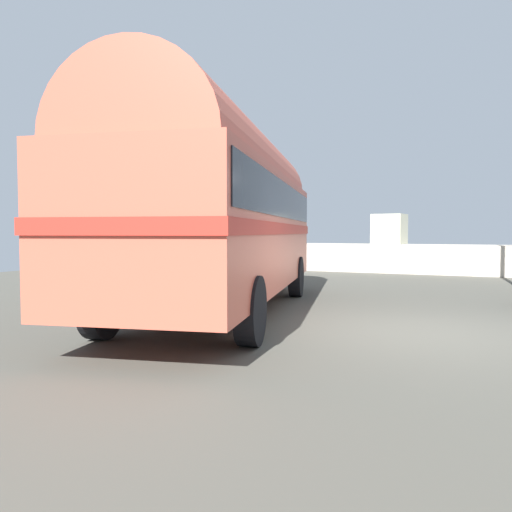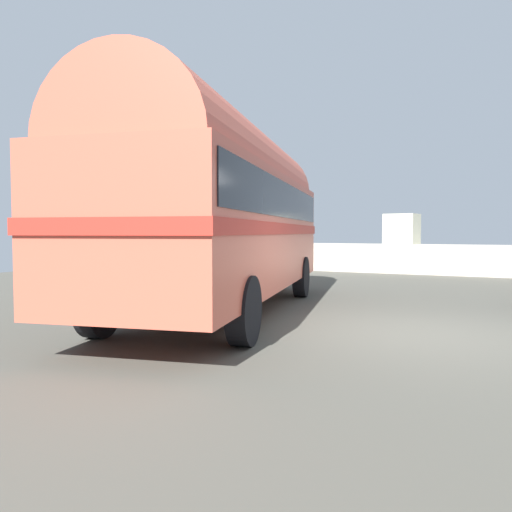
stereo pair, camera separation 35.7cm
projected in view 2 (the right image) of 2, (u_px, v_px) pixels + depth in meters
ground at (412, 335)px, 7.41m from camera, size 32.00×26.00×0.02m
breakwater at (455, 256)px, 18.09m from camera, size 31.36×2.33×2.48m
vintage_coach at (224, 207)px, 9.34m from camera, size 4.29×8.90×3.70m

